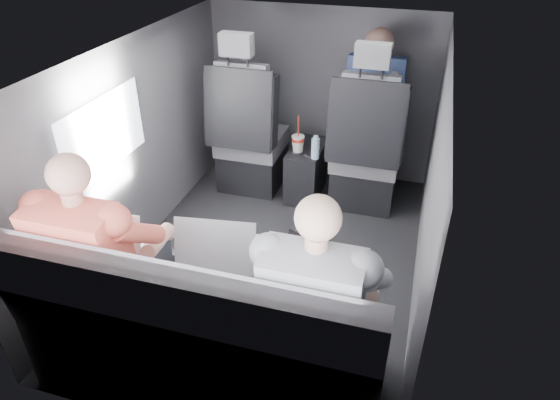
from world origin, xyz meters
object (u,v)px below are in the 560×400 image
(front_seat_left, at_px, (249,142))
(rear_bench, at_px, (203,345))
(front_seat_right, at_px, (365,157))
(passenger_rear_right, at_px, (319,303))
(center_console, at_px, (306,170))
(soda_cup, at_px, (298,143))
(water_bottle, at_px, (315,148))
(passenger_front_right, at_px, (374,99))
(laptop_black, at_px, (319,268))
(laptop_silver, at_px, (224,248))
(passenger_rear_left, at_px, (107,258))
(laptop_white, at_px, (120,240))

(front_seat_left, xyz_separation_m, rear_bench, (0.45, -1.90, -0.09))
(front_seat_right, height_order, passenger_rear_right, front_seat_right)
(front_seat_left, xyz_separation_m, passenger_rear_right, (0.95, -1.81, 0.21))
(center_console, height_order, soda_cup, soda_cup)
(soda_cup, distance_m, water_bottle, 0.16)
(passenger_front_right, bearing_deg, laptop_black, -89.44)
(center_console, relative_size, soda_cup, 1.67)
(passenger_rear_right, distance_m, passenger_front_right, 2.07)
(front_seat_left, bearing_deg, laptop_silver, -74.17)
(rear_bench, relative_size, laptop_black, 3.82)
(passenger_rear_right, relative_size, passenger_front_right, 1.42)
(rear_bench, bearing_deg, soda_cup, 91.41)
(water_bottle, distance_m, passenger_front_right, 0.58)
(center_console, distance_m, rear_bench, 1.94)
(front_seat_left, height_order, center_console, front_seat_left)
(front_seat_left, height_order, rear_bench, front_seat_left)
(front_seat_left, xyz_separation_m, laptop_black, (0.91, -1.61, 0.23))
(water_bottle, bearing_deg, passenger_rear_left, -109.38)
(center_console, bearing_deg, laptop_silver, -89.87)
(front_seat_right, distance_m, laptop_black, 1.63)
(laptop_white, distance_m, passenger_front_right, 2.15)
(laptop_silver, bearing_deg, passenger_front_right, 76.75)
(laptop_white, distance_m, laptop_silver, 0.51)
(rear_bench, height_order, soda_cup, rear_bench)
(rear_bench, distance_m, soda_cup, 1.85)
(soda_cup, bearing_deg, center_console, 66.22)
(front_seat_left, height_order, laptop_white, front_seat_left)
(passenger_rear_left, bearing_deg, front_seat_right, 62.42)
(center_console, bearing_deg, water_bottle, -57.84)
(laptop_white, bearing_deg, laptop_silver, 8.60)
(center_console, bearing_deg, rear_bench, -90.00)
(front_seat_right, distance_m, passenger_rear_left, 2.05)
(laptop_silver, relative_size, passenger_front_right, 0.48)
(front_seat_right, relative_size, rear_bench, 0.79)
(water_bottle, bearing_deg, center_console, 122.16)
(laptop_silver, relative_size, passenger_rear_left, 0.33)
(laptop_white, relative_size, laptop_silver, 0.90)
(front_seat_right, bearing_deg, passenger_rear_right, -88.33)
(laptop_white, xyz_separation_m, passenger_front_right, (0.94, 1.93, 0.12))
(front_seat_right, height_order, passenger_front_right, front_seat_right)
(passenger_rear_right, bearing_deg, water_bottle, 103.43)
(rear_bench, relative_size, laptop_silver, 4.03)
(rear_bench, relative_size, passenger_rear_right, 1.35)
(center_console, height_order, laptop_white, laptop_white)
(laptop_silver, bearing_deg, front_seat_left, 105.83)
(laptop_black, distance_m, passenger_rear_left, 0.97)
(rear_bench, distance_m, laptop_silver, 0.45)
(front_seat_left, relative_size, rear_bench, 0.79)
(front_seat_left, distance_m, passenger_rear_right, 2.05)
(rear_bench, height_order, water_bottle, rear_bench)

